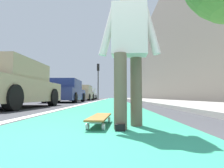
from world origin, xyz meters
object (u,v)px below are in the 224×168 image
(parked_car_mid, at_px, (66,92))
(traffic_light, at_px, (98,75))
(parked_car_end, at_px, (89,94))
(skateboard, at_px, (100,118))
(parked_car_near, at_px, (12,85))
(parked_car_far, at_px, (83,93))
(skater_person, at_px, (129,46))

(parked_car_mid, height_order, traffic_light, traffic_light)
(parked_car_end, relative_size, traffic_light, 1.07)
(traffic_light, bearing_deg, parked_car_mid, 172.07)
(skateboard, distance_m, parked_car_near, 4.80)
(skateboard, bearing_deg, parked_car_end, 8.12)
(parked_car_end, bearing_deg, traffic_light, -156.24)
(skateboard, bearing_deg, parked_car_near, 40.69)
(parked_car_near, height_order, parked_car_far, parked_car_near)
(parked_car_mid, relative_size, parked_car_end, 1.00)
(parked_car_far, bearing_deg, parked_car_end, 1.94)
(skater_person, bearing_deg, parked_car_far, 11.58)
(parked_car_mid, bearing_deg, parked_car_far, -0.14)
(skater_person, bearing_deg, parked_car_end, 8.92)
(skateboard, height_order, parked_car_end, parked_car_end)
(skateboard, relative_size, parked_car_far, 0.21)
(skateboard, xyz_separation_m, parked_car_mid, (9.91, 3.03, 0.60))
(skater_person, relative_size, parked_car_near, 0.38)
(skateboard, height_order, parked_car_mid, parked_car_mid)
(parked_car_mid, bearing_deg, skateboard, -163.02)
(parked_car_near, relative_size, traffic_light, 1.04)
(traffic_light, bearing_deg, parked_car_far, 156.70)
(parked_car_far, bearing_deg, skater_person, -168.42)
(parked_car_near, xyz_separation_m, parked_car_end, (19.02, 0.13, -0.02))
(skateboard, distance_m, traffic_light, 19.50)
(parked_car_far, xyz_separation_m, traffic_light, (2.98, -1.28, 2.19))
(skateboard, height_order, skater_person, skater_person)
(skater_person, height_order, parked_car_end, skater_person)
(parked_car_near, bearing_deg, skater_person, -137.45)
(skateboard, relative_size, parked_car_near, 0.20)
(skater_person, bearing_deg, parked_car_mid, 18.53)
(skater_person, distance_m, traffic_light, 19.58)
(skater_person, xyz_separation_m, parked_car_far, (16.39, 3.36, -0.23))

